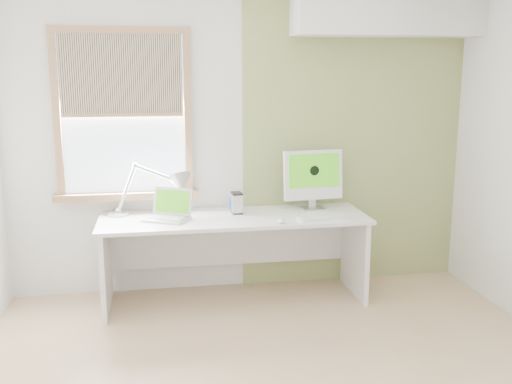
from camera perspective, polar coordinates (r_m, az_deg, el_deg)
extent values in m
cube|color=tan|center=(3.83, 2.77, -18.27)|extent=(4.00, 3.50, 0.02)
cube|color=silver|center=(5.08, -1.34, 4.93)|extent=(4.00, 0.02, 2.60)
cube|color=silver|center=(1.75, 15.75, -9.02)|extent=(4.00, 0.02, 2.60)
cube|color=#8B985A|center=(5.30, 9.49, 5.06)|extent=(2.00, 0.02, 2.60)
cube|color=white|center=(5.20, 12.74, 16.96)|extent=(1.60, 0.40, 0.42)
cube|color=#946B4A|center=(5.03, -18.94, 7.09)|extent=(0.06, 0.06, 1.42)
cube|color=#946B4A|center=(4.97, -6.70, 7.60)|extent=(0.06, 0.06, 1.42)
cube|color=#946B4A|center=(4.97, -13.23, 15.22)|extent=(1.00, 0.06, 0.06)
cube|color=#946B4A|center=(5.05, -12.52, -0.34)|extent=(1.20, 0.14, 0.06)
cube|color=#D1E2F9|center=(4.99, -12.85, 7.40)|extent=(1.00, 0.01, 1.30)
cube|color=beige|center=(4.94, -13.05, 11.13)|extent=(0.98, 0.02, 0.65)
cube|color=#946B4A|center=(4.95, -12.88, 7.37)|extent=(0.98, 0.03, 0.03)
cube|color=white|center=(4.80, -2.15, -2.58)|extent=(2.20, 0.70, 0.03)
cube|color=white|center=(4.89, -14.50, -7.16)|extent=(0.04, 0.64, 0.70)
cube|color=white|center=(5.14, 9.63, -6.00)|extent=(0.04, 0.64, 0.70)
cube|color=white|center=(5.18, -2.59, -4.55)|extent=(2.08, 0.02, 0.48)
cylinder|color=#B2B4B6|center=(4.98, -13.33, -2.05)|extent=(0.20, 0.20, 0.03)
sphere|color=#B2B4B6|center=(4.97, -13.34, -1.83)|extent=(0.06, 0.06, 0.05)
cylinder|color=#B2B4B6|center=(4.92, -12.56, 0.33)|extent=(0.18, 0.04, 0.39)
sphere|color=#B2B4B6|center=(4.88, -11.76, 2.54)|extent=(0.05, 0.05, 0.05)
cylinder|color=#B2B4B6|center=(4.85, -9.73, 1.81)|extent=(0.35, 0.11, 0.15)
sphere|color=#B2B4B6|center=(4.83, -7.69, 1.07)|extent=(0.05, 0.05, 0.04)
cone|color=#B2B4B6|center=(4.83, -7.29, 0.70)|extent=(0.27, 0.30, 0.24)
cube|color=#B2B4B6|center=(4.74, -8.76, -2.61)|extent=(0.41, 0.37, 0.02)
cube|color=#B2B5B7|center=(4.74, -8.76, -2.49)|extent=(0.32, 0.26, 0.00)
cube|color=#B2B4B6|center=(4.82, -8.16, -0.90)|extent=(0.34, 0.22, 0.22)
cube|color=#388713|center=(4.81, -8.20, -0.92)|extent=(0.29, 0.19, 0.18)
cylinder|color=#B2B4B6|center=(4.96, -2.42, -1.82)|extent=(0.07, 0.07, 0.02)
cube|color=#B2B4B6|center=(4.95, -2.42, -1.13)|extent=(0.05, 0.01, 0.10)
cube|color=#194C99|center=(4.94, -2.41, -1.14)|extent=(0.04, 0.00, 0.08)
cube|color=#B2B4B6|center=(4.90, -1.91, -1.06)|extent=(0.09, 0.14, 0.17)
cube|color=black|center=(4.88, -1.92, -0.12)|extent=(0.09, 0.14, 0.01)
cube|color=black|center=(4.92, -1.90, -1.98)|extent=(0.09, 0.14, 0.01)
cube|color=#B2B4B6|center=(5.07, 5.63, -1.60)|extent=(0.21, 0.19, 0.01)
cube|color=#B2B4B6|center=(5.08, 5.52, -0.54)|extent=(0.07, 0.03, 0.17)
cube|color=white|center=(5.03, 5.61, 1.68)|extent=(0.53, 0.15, 0.43)
cube|color=#388713|center=(5.00, 5.74, 2.10)|extent=(0.46, 0.08, 0.29)
cylinder|color=black|center=(5.00, 5.76, 2.10)|extent=(0.09, 0.02, 0.09)
cube|color=white|center=(4.76, 6.60, -2.52)|extent=(0.44, 0.19, 0.02)
cube|color=white|center=(4.75, 6.60, -2.42)|extent=(0.40, 0.15, 0.00)
ellipsoid|color=white|center=(4.61, 2.47, -2.81)|extent=(0.08, 0.12, 0.03)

